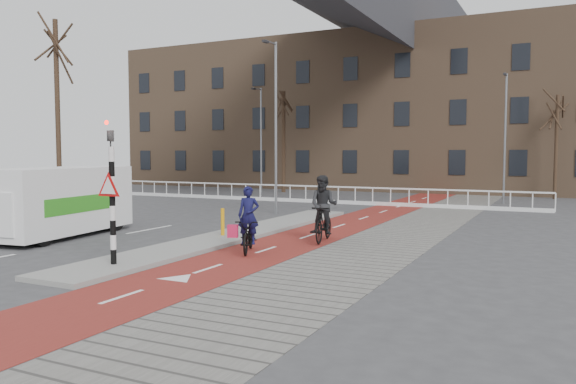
% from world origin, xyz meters
% --- Properties ---
extents(ground, '(120.00, 120.00, 0.00)m').
position_xyz_m(ground, '(0.00, 0.00, 0.00)').
color(ground, '#38383A').
rests_on(ground, ground).
extents(bike_lane, '(2.50, 60.00, 0.01)m').
position_xyz_m(bike_lane, '(1.50, 10.00, 0.01)').
color(bike_lane, maroon).
rests_on(bike_lane, ground).
extents(sidewalk, '(3.00, 60.00, 0.01)m').
position_xyz_m(sidewalk, '(4.30, 10.00, 0.01)').
color(sidewalk, slate).
rests_on(sidewalk, ground).
extents(curb_island, '(1.80, 16.00, 0.12)m').
position_xyz_m(curb_island, '(-0.70, 4.00, 0.06)').
color(curb_island, gray).
rests_on(curb_island, ground).
extents(traffic_signal, '(0.80, 0.80, 3.68)m').
position_xyz_m(traffic_signal, '(-0.60, -2.02, 1.99)').
color(traffic_signal, black).
rests_on(traffic_signal, curb_island).
extents(bollard, '(0.12, 0.12, 0.90)m').
position_xyz_m(bollard, '(-0.82, 3.28, 0.57)').
color(bollard, orange).
rests_on(bollard, curb_island).
extents(cyclist_near, '(1.30, 1.91, 1.89)m').
position_xyz_m(cyclist_near, '(1.25, 1.40, 0.64)').
color(cyclist_near, black).
rests_on(cyclist_near, bike_lane).
extents(cyclist_far, '(1.02, 2.07, 2.13)m').
position_xyz_m(cyclist_far, '(2.45, 4.12, 0.89)').
color(cyclist_far, black).
rests_on(cyclist_far, bike_lane).
extents(van, '(2.93, 5.72, 2.35)m').
position_xyz_m(van, '(-6.13, 1.25, 1.24)').
color(van, white).
rests_on(van, ground).
extents(railing, '(28.00, 0.10, 0.99)m').
position_xyz_m(railing, '(-5.00, 17.00, 0.31)').
color(railing, silver).
rests_on(railing, ground).
extents(townhouse_row, '(46.00, 10.00, 15.90)m').
position_xyz_m(townhouse_row, '(-3.00, 32.00, 7.81)').
color(townhouse_row, '#7F6047').
rests_on(townhouse_row, ground).
extents(tree_left, '(0.24, 0.24, 9.32)m').
position_xyz_m(tree_left, '(-13.09, 7.54, 4.66)').
color(tree_left, black).
rests_on(tree_left, ground).
extents(tree_mid, '(0.28, 0.28, 7.29)m').
position_xyz_m(tree_mid, '(-8.95, 24.04, 3.64)').
color(tree_mid, black).
rests_on(tree_mid, ground).
extents(tree_right, '(0.21, 0.21, 6.39)m').
position_xyz_m(tree_right, '(8.86, 25.88, 3.19)').
color(tree_right, black).
rests_on(tree_right, ground).
extents(streetlight_near, '(0.12, 0.12, 7.93)m').
position_xyz_m(streetlight_near, '(-2.76, 10.88, 3.97)').
color(streetlight_near, slate).
rests_on(streetlight_near, ground).
extents(streetlight_left, '(0.12, 0.12, 7.12)m').
position_xyz_m(streetlight_left, '(-8.79, 20.40, 3.56)').
color(streetlight_left, slate).
rests_on(streetlight_left, ground).
extents(streetlight_right, '(0.12, 0.12, 7.22)m').
position_xyz_m(streetlight_right, '(6.32, 21.11, 3.61)').
color(streetlight_right, slate).
rests_on(streetlight_right, ground).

